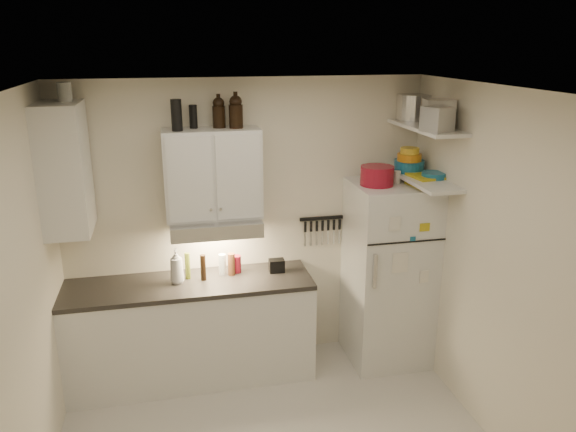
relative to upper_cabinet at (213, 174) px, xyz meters
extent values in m
cube|color=white|center=(0.30, -1.33, 0.78)|extent=(3.20, 3.00, 0.02)
cube|color=beige|center=(0.30, 0.18, -0.53)|extent=(3.20, 0.02, 2.60)
cube|color=beige|center=(-1.31, -1.33, -0.53)|extent=(0.02, 3.00, 2.60)
cube|color=beige|center=(1.91, -1.33, -0.53)|extent=(0.02, 3.00, 2.60)
cube|color=white|center=(-0.25, -0.14, -1.39)|extent=(2.10, 0.60, 0.88)
cube|color=#292623|center=(-0.25, -0.14, -0.93)|extent=(2.10, 0.62, 0.04)
cube|color=white|center=(0.00, 0.00, 0.00)|extent=(0.80, 0.33, 0.75)
cube|color=white|center=(-1.14, -0.14, 0.12)|extent=(0.33, 0.55, 1.00)
cube|color=silver|center=(0.00, -0.06, -0.44)|extent=(0.76, 0.46, 0.12)
cube|color=silver|center=(1.55, -0.18, -0.98)|extent=(0.70, 0.68, 1.70)
cube|color=white|center=(1.75, -0.31, 0.38)|extent=(0.30, 0.95, 0.03)
cube|color=white|center=(1.75, -0.31, -0.07)|extent=(0.30, 0.95, 0.03)
cube|color=black|center=(1.00, 0.15, -0.51)|extent=(0.42, 0.02, 0.03)
cylinder|color=maroon|center=(1.38, -0.20, -0.04)|extent=(0.34, 0.34, 0.17)
cube|color=gold|center=(1.77, -0.32, -0.08)|extent=(0.26, 0.31, 0.10)
cylinder|color=silver|center=(1.58, -0.17, -0.07)|extent=(0.07, 0.07, 0.11)
cylinder|color=silver|center=(1.79, 0.04, 0.50)|extent=(0.40, 0.40, 0.22)
cube|color=#AAAAAD|center=(1.79, -0.43, 0.50)|extent=(0.26, 0.24, 0.23)
cube|color=#AAAAAD|center=(1.69, -0.61, 0.49)|extent=(0.25, 0.25, 0.19)
cylinder|color=#175F83|center=(1.73, -0.07, 0.00)|extent=(0.26, 0.26, 0.11)
cylinder|color=#C07212|center=(1.71, -0.11, 0.09)|extent=(0.21, 0.21, 0.06)
cylinder|color=gold|center=(1.71, -0.11, 0.15)|extent=(0.16, 0.16, 0.05)
cylinder|color=#175F83|center=(1.83, -0.36, -0.02)|extent=(0.21, 0.21, 0.05)
cylinder|color=black|center=(-0.13, 0.06, 0.47)|extent=(0.08, 0.08, 0.19)
cylinder|color=black|center=(-0.27, -0.06, 0.50)|extent=(0.11, 0.11, 0.25)
cylinder|color=silver|center=(-1.08, -0.06, 0.70)|extent=(0.12, 0.12, 0.14)
imported|color=white|center=(-0.34, -0.12, -0.73)|extent=(0.15, 0.15, 0.34)
cylinder|color=brown|center=(0.13, -0.06, -0.81)|extent=(0.06, 0.06, 0.20)
cylinder|color=#5C6A1A|center=(-0.25, -0.05, -0.79)|extent=(0.05, 0.05, 0.23)
cylinder|color=black|center=(-0.12, -0.11, -0.79)|extent=(0.05, 0.05, 0.23)
cylinder|color=silver|center=(0.05, -0.03, -0.81)|extent=(0.07, 0.07, 0.19)
cylinder|color=maroon|center=(0.18, 0.00, -0.83)|extent=(0.09, 0.09, 0.16)
cube|color=black|center=(0.53, -0.07, -0.85)|extent=(0.14, 0.10, 0.11)
camera|label=1|loc=(-0.37, -4.60, 1.06)|focal=35.00mm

